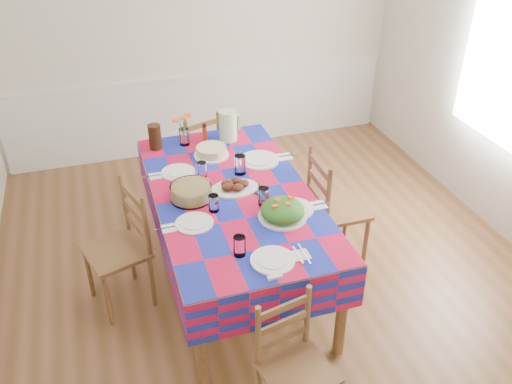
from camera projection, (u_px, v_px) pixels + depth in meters
room at (274, 132)px, 3.86m from camera, size 4.58×5.08×2.78m
wainscot at (203, 109)px, 6.32m from camera, size 4.41×0.06×0.92m
window_right at (510, 66)px, 4.59m from camera, size 0.00×1.40×1.40m
dining_table at (232, 203)px, 4.18m from camera, size 1.17×2.18×0.85m
setting_near_head at (262, 255)px, 3.44m from camera, size 0.47×0.31×0.14m
setting_left_near at (201, 216)px, 3.81m from camera, size 0.49×0.29×0.13m
setting_left_far at (186, 171)px, 4.33m from camera, size 0.50×0.30×0.13m
setting_right_near at (284, 204)px, 3.93m from camera, size 0.55×0.32×0.14m
setting_right_far at (253, 161)px, 4.46m from camera, size 0.63×0.36×0.16m
meat_platter at (234, 186)px, 4.14m from camera, size 0.37×0.27×0.07m
salad_platter at (283, 211)px, 3.81m from camera, size 0.35×0.35×0.15m
pasta_bowl at (191, 192)px, 4.02m from camera, size 0.31×0.31×0.11m
cake at (211, 152)px, 4.60m from camera, size 0.30×0.30×0.08m
serving_utensils at (262, 193)px, 4.10m from camera, size 0.16×0.35×0.01m
flower_vase at (184, 132)px, 4.73m from camera, size 0.18×0.15×0.29m
hot_sauce at (205, 132)px, 4.80m from camera, size 0.04×0.04×0.17m
green_pitcher at (228, 126)px, 4.80m from camera, size 0.16×0.16×0.28m
tea_pitcher at (155, 137)px, 4.67m from camera, size 0.11×0.11×0.22m
name_card at (275, 277)px, 3.29m from camera, size 0.09×0.03×0.02m
chair_near at (294, 367)px, 3.23m from camera, size 0.47×0.46×0.91m
chair_far at (198, 155)px, 5.45m from camera, size 0.51×0.50×0.93m
chair_left at (122, 249)px, 4.10m from camera, size 0.54×0.55×1.01m
chair_right at (333, 209)px, 4.53m from camera, size 0.44×0.46×1.03m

